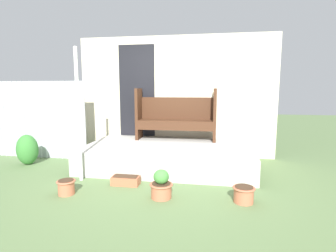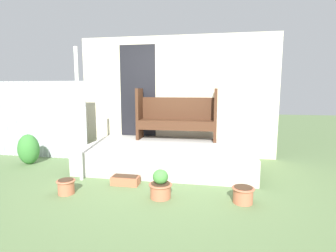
{
  "view_description": "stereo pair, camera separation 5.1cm",
  "coord_description": "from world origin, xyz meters",
  "px_view_note": "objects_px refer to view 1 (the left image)",
  "views": [
    {
      "loc": [
        0.85,
        -3.92,
        1.48
      ],
      "look_at": [
        0.12,
        0.31,
        0.86
      ],
      "focal_mm": 28.0,
      "sensor_mm": 36.0,
      "label": 1
    },
    {
      "loc": [
        0.9,
        -3.91,
        1.48
      ],
      "look_at": [
        0.12,
        0.31,
        0.86
      ],
      "focal_mm": 28.0,
      "sensor_mm": 36.0,
      "label": 2
    }
  ],
  "objects_px": {
    "flower_pot_left": "(66,186)",
    "support_post": "(78,116)",
    "shrub_by_fence": "(27,150)",
    "bench": "(176,115)",
    "flower_pot_middle": "(161,186)",
    "planter_box_rect": "(126,180)",
    "flower_pot_right": "(244,194)"
  },
  "relations": [
    {
      "from": "flower_pot_right",
      "to": "planter_box_rect",
      "type": "bearing_deg",
      "value": 168.68
    },
    {
      "from": "planter_box_rect",
      "to": "support_post",
      "type": "bearing_deg",
      "value": 174.38
    },
    {
      "from": "flower_pot_left",
      "to": "support_post",
      "type": "bearing_deg",
      "value": 97.75
    },
    {
      "from": "flower_pot_middle",
      "to": "support_post",
      "type": "bearing_deg",
      "value": 161.95
    },
    {
      "from": "flower_pot_right",
      "to": "planter_box_rect",
      "type": "distance_m",
      "value": 1.76
    },
    {
      "from": "flower_pot_middle",
      "to": "flower_pot_right",
      "type": "xyz_separation_m",
      "value": [
        1.09,
        0.04,
        -0.05
      ]
    },
    {
      "from": "planter_box_rect",
      "to": "shrub_by_fence",
      "type": "relative_size",
      "value": 0.72
    },
    {
      "from": "shrub_by_fence",
      "to": "planter_box_rect",
      "type": "bearing_deg",
      "value": -18.02
    },
    {
      "from": "support_post",
      "to": "bench",
      "type": "bearing_deg",
      "value": 49.88
    },
    {
      "from": "bench",
      "to": "flower_pot_left",
      "type": "relative_size",
      "value": 6.31
    },
    {
      "from": "flower_pot_right",
      "to": "shrub_by_fence",
      "type": "distance_m",
      "value": 4.13
    },
    {
      "from": "flower_pot_left",
      "to": "planter_box_rect",
      "type": "xyz_separation_m",
      "value": [
        0.7,
        0.5,
        -0.05
      ]
    },
    {
      "from": "shrub_by_fence",
      "to": "bench",
      "type": "bearing_deg",
      "value": 18.26
    },
    {
      "from": "flower_pot_middle",
      "to": "flower_pot_right",
      "type": "height_order",
      "value": "flower_pot_middle"
    },
    {
      "from": "flower_pot_left",
      "to": "flower_pot_middle",
      "type": "distance_m",
      "value": 1.35
    },
    {
      "from": "flower_pot_middle",
      "to": "shrub_by_fence",
      "type": "relative_size",
      "value": 0.67
    },
    {
      "from": "bench",
      "to": "flower_pot_middle",
      "type": "height_order",
      "value": "bench"
    },
    {
      "from": "support_post",
      "to": "flower_pot_left",
      "type": "distance_m",
      "value": 1.1
    },
    {
      "from": "shrub_by_fence",
      "to": "flower_pot_left",
      "type": "bearing_deg",
      "value": -38.39
    },
    {
      "from": "shrub_by_fence",
      "to": "flower_pot_right",
      "type": "bearing_deg",
      "value": -15.16
    },
    {
      "from": "support_post",
      "to": "planter_box_rect",
      "type": "xyz_separation_m",
      "value": [
        0.78,
        -0.08,
        -0.99
      ]
    },
    {
      "from": "support_post",
      "to": "flower_pot_left",
      "type": "height_order",
      "value": "support_post"
    },
    {
      "from": "flower_pot_left",
      "to": "bench",
      "type": "bearing_deg",
      "value": 59.78
    },
    {
      "from": "support_post",
      "to": "flower_pot_right",
      "type": "relative_size",
      "value": 7.21
    },
    {
      "from": "flower_pot_right",
      "to": "bench",
      "type": "bearing_deg",
      "value": 120.46
    },
    {
      "from": "bench",
      "to": "flower_pot_right",
      "type": "distance_m",
      "value": 2.46
    },
    {
      "from": "support_post",
      "to": "shrub_by_fence",
      "type": "distance_m",
      "value": 1.78
    },
    {
      "from": "bench",
      "to": "shrub_by_fence",
      "type": "distance_m",
      "value": 3.02
    },
    {
      "from": "bench",
      "to": "planter_box_rect",
      "type": "distance_m",
      "value": 1.95
    },
    {
      "from": "support_post",
      "to": "planter_box_rect",
      "type": "distance_m",
      "value": 1.26
    },
    {
      "from": "flower_pot_left",
      "to": "shrub_by_fence",
      "type": "distance_m",
      "value": 1.99
    },
    {
      "from": "flower_pot_middle",
      "to": "flower_pot_left",
      "type": "bearing_deg",
      "value": -175.33
    }
  ]
}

